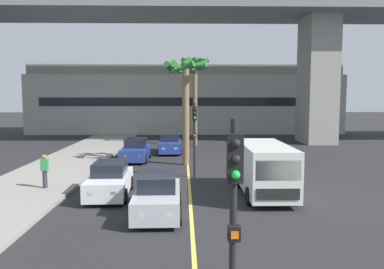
# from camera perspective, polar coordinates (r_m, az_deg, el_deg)

# --- Properties ---
(lane_stripe_center) EXTENTS (0.14, 56.00, 0.01)m
(lane_stripe_center) POSITION_cam_1_polar(r_m,az_deg,el_deg) (23.47, -0.55, -5.47)
(lane_stripe_center) COLOR #DBCC4C
(lane_stripe_center) RESTS_ON ground
(bridge_overpass) EXTENTS (85.35, 8.00, 16.31)m
(bridge_overpass) POSITION_cam_1_polar(r_m,az_deg,el_deg) (38.35, 0.67, 18.30)
(bridge_overpass) COLOR slate
(bridge_overpass) RESTS_ON ground
(pier_building_backdrop) EXTENTS (37.79, 8.04, 8.26)m
(pier_building_backdrop) POSITION_cam_1_polar(r_m,az_deg,el_deg) (49.15, -0.95, 5.14)
(pier_building_backdrop) COLOR #ADB2A8
(pier_building_backdrop) RESTS_ON ground
(car_queue_front) EXTENTS (1.90, 4.14, 1.56)m
(car_queue_front) POSITION_cam_1_polar(r_m,az_deg,el_deg) (27.56, -8.29, -2.35)
(car_queue_front) COLOR navy
(car_queue_front) RESTS_ON ground
(car_queue_second) EXTENTS (1.91, 4.14, 1.56)m
(car_queue_second) POSITION_cam_1_polar(r_m,az_deg,el_deg) (31.01, -3.28, -1.40)
(car_queue_second) COLOR navy
(car_queue_second) RESTS_ON ground
(car_queue_third) EXTENTS (1.88, 4.12, 1.56)m
(car_queue_third) POSITION_cam_1_polar(r_m,az_deg,el_deg) (15.09, -5.11, -9.03)
(car_queue_third) COLOR #B7BABF
(car_queue_third) RESTS_ON ground
(car_queue_fourth) EXTENTS (1.93, 4.15, 1.56)m
(car_queue_fourth) POSITION_cam_1_polar(r_m,az_deg,el_deg) (18.13, -12.02, -6.63)
(car_queue_fourth) COLOR white
(car_queue_fourth) RESTS_ON ground
(delivery_van) EXTENTS (2.17, 5.26, 2.36)m
(delivery_van) POSITION_cam_1_polar(r_m,az_deg,el_deg) (17.97, 10.68, -4.87)
(delivery_van) COLOR silver
(delivery_van) RESTS_ON ground
(traffic_light_median_near) EXTENTS (0.24, 0.37, 4.20)m
(traffic_light_median_near) POSITION_cam_1_polar(r_m,az_deg,el_deg) (6.25, 6.19, -11.44)
(traffic_light_median_near) COLOR black
(traffic_light_median_near) RESTS_ON ground
(traffic_light_median_far) EXTENTS (0.24, 0.37, 4.20)m
(traffic_light_median_far) POSITION_cam_1_polar(r_m,az_deg,el_deg) (21.31, 0.38, 0.75)
(traffic_light_median_far) COLOR black
(traffic_light_median_far) RESTS_ON ground
(palm_tree_near_median) EXTENTS (2.65, 2.66, 8.08)m
(palm_tree_near_median) POSITION_cam_1_polar(r_m,az_deg,el_deg) (35.42, 0.47, 8.55)
(palm_tree_near_median) COLOR brown
(palm_tree_near_median) RESTS_ON ground
(palm_tree_mid_median) EXTENTS (2.99, 3.03, 6.86)m
(palm_tree_mid_median) POSITION_cam_1_polar(r_m,az_deg,el_deg) (25.30, -0.90, 7.85)
(palm_tree_mid_median) COLOR brown
(palm_tree_mid_median) RESTS_ON ground
(pedestrian_near_crosswalk) EXTENTS (0.34, 0.22, 1.62)m
(pedestrian_near_crosswalk) POSITION_cam_1_polar(r_m,az_deg,el_deg) (19.87, -20.91, -4.99)
(pedestrian_near_crosswalk) COLOR #2D2D38
(pedestrian_near_crosswalk) RESTS_ON sidewalk_left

